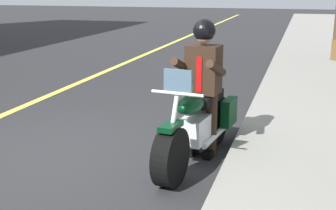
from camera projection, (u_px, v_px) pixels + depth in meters
ground_plane at (67, 158)px, 5.86m from camera, size 80.00×80.00×0.00m
motorcycle_main at (197, 125)px, 5.70m from camera, size 2.22×0.76×1.26m
rider_main at (203, 76)px, 5.72m from camera, size 0.67×0.60×1.74m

